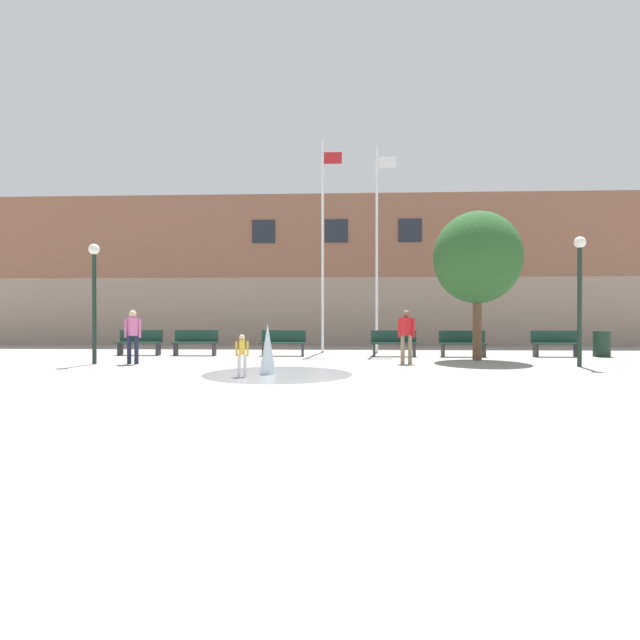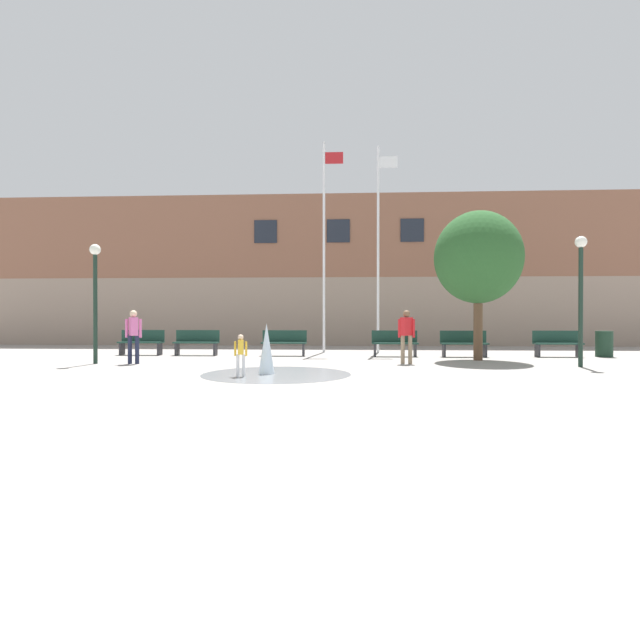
{
  "view_description": "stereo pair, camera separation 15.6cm",
  "coord_description": "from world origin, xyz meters",
  "px_view_note": "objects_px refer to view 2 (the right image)",
  "views": [
    {
      "loc": [
        0.26,
        -8.13,
        1.41
      ],
      "look_at": [
        -0.39,
        6.7,
        1.3
      ],
      "focal_mm": 28.0,
      "sensor_mm": 36.0,
      "label": 1
    },
    {
      "loc": [
        0.41,
        -8.13,
        1.41
      ],
      "look_at": [
        -0.39,
        6.7,
        1.3
      ],
      "focal_mm": 28.0,
      "sensor_mm": 36.0,
      "label": 2
    }
  ],
  "objects_px": {
    "park_bench_under_right_flagpole": "(395,343)",
    "adult_watching": "(406,332)",
    "park_bench_center": "(284,342)",
    "street_tree_near_building": "(478,258)",
    "park_bench_left_of_flagpoles": "(197,342)",
    "adult_near_bench": "(133,332)",
    "park_bench_near_trashcan": "(464,343)",
    "park_bench_far_right": "(557,343)",
    "flagpole_left": "(325,241)",
    "lamp_post_right_lane": "(581,281)",
    "flagpole_right": "(379,243)",
    "park_bench_far_left": "(142,342)",
    "child_running": "(241,352)",
    "lamp_post_left_lane": "(95,285)",
    "trash_can": "(604,344)"
  },
  "relations": [
    {
      "from": "park_bench_center",
      "to": "park_bench_near_trashcan",
      "type": "bearing_deg",
      "value": -1.49
    },
    {
      "from": "street_tree_near_building",
      "to": "park_bench_far_right",
      "type": "bearing_deg",
      "value": 26.0
    },
    {
      "from": "park_bench_near_trashcan",
      "to": "adult_near_bench",
      "type": "height_order",
      "value": "adult_near_bench"
    },
    {
      "from": "park_bench_far_right",
      "to": "trash_can",
      "type": "height_order",
      "value": "park_bench_far_right"
    },
    {
      "from": "child_running",
      "to": "lamp_post_right_lane",
      "type": "relative_size",
      "value": 0.27
    },
    {
      "from": "park_bench_near_trashcan",
      "to": "lamp_post_right_lane",
      "type": "height_order",
      "value": "lamp_post_right_lane"
    },
    {
      "from": "park_bench_under_right_flagpole",
      "to": "lamp_post_right_lane",
      "type": "relative_size",
      "value": 0.44
    },
    {
      "from": "park_bench_under_right_flagpole",
      "to": "child_running",
      "type": "relative_size",
      "value": 1.62
    },
    {
      "from": "park_bench_far_left",
      "to": "child_running",
      "type": "bearing_deg",
      "value": -51.4
    },
    {
      "from": "adult_near_bench",
      "to": "lamp_post_right_lane",
      "type": "distance_m",
      "value": 12.9
    },
    {
      "from": "park_bench_far_right",
      "to": "lamp_post_left_lane",
      "type": "xyz_separation_m",
      "value": [
        -14.76,
        -3.33,
        1.87
      ]
    },
    {
      "from": "flagpole_right",
      "to": "street_tree_near_building",
      "type": "height_order",
      "value": "flagpole_right"
    },
    {
      "from": "park_bench_center",
      "to": "lamp_post_left_lane",
      "type": "xyz_separation_m",
      "value": [
        -5.21,
        -3.32,
        1.87
      ]
    },
    {
      "from": "park_bench_near_trashcan",
      "to": "park_bench_far_right",
      "type": "xyz_separation_m",
      "value": [
        3.24,
        0.17,
        0.0
      ]
    },
    {
      "from": "park_bench_far_left",
      "to": "flagpole_left",
      "type": "height_order",
      "value": "flagpole_left"
    },
    {
      "from": "park_bench_near_trashcan",
      "to": "flagpole_left",
      "type": "distance_m",
      "value": 6.56
    },
    {
      "from": "adult_near_bench",
      "to": "flagpole_left",
      "type": "distance_m",
      "value": 8.17
    },
    {
      "from": "park_bench_left_of_flagpoles",
      "to": "park_bench_far_right",
      "type": "xyz_separation_m",
      "value": [
        12.74,
        -0.03,
        0.0
      ]
    },
    {
      "from": "park_bench_left_of_flagpoles",
      "to": "adult_near_bench",
      "type": "height_order",
      "value": "adult_near_bench"
    },
    {
      "from": "park_bench_under_right_flagpole",
      "to": "street_tree_near_building",
      "type": "relative_size",
      "value": 0.33
    },
    {
      "from": "park_bench_near_trashcan",
      "to": "lamp_post_right_lane",
      "type": "bearing_deg",
      "value": -53.85
    },
    {
      "from": "park_bench_under_right_flagpole",
      "to": "park_bench_near_trashcan",
      "type": "bearing_deg",
      "value": -1.55
    },
    {
      "from": "lamp_post_left_lane",
      "to": "child_running",
      "type": "bearing_deg",
      "value": -30.07
    },
    {
      "from": "park_bench_left_of_flagpoles",
      "to": "park_bench_far_right",
      "type": "bearing_deg",
      "value": -0.15
    },
    {
      "from": "park_bench_center",
      "to": "flagpole_right",
      "type": "bearing_deg",
      "value": 26.8
    },
    {
      "from": "adult_near_bench",
      "to": "lamp_post_left_lane",
      "type": "distance_m",
      "value": 1.82
    },
    {
      "from": "park_bench_under_right_flagpole",
      "to": "adult_watching",
      "type": "distance_m",
      "value": 2.77
    },
    {
      "from": "park_bench_center",
      "to": "flagpole_left",
      "type": "height_order",
      "value": "flagpole_left"
    },
    {
      "from": "park_bench_under_right_flagpole",
      "to": "adult_watching",
      "type": "xyz_separation_m",
      "value": [
        0.09,
        -2.73,
        0.45
      ]
    },
    {
      "from": "park_bench_under_right_flagpole",
      "to": "street_tree_near_building",
      "type": "bearing_deg",
      "value": -29.16
    },
    {
      "from": "park_bench_under_right_flagpole",
      "to": "trash_can",
      "type": "bearing_deg",
      "value": 1.62
    },
    {
      "from": "child_running",
      "to": "park_bench_near_trashcan",
      "type": "bearing_deg",
      "value": 117.43
    },
    {
      "from": "park_bench_center",
      "to": "adult_watching",
      "type": "relative_size",
      "value": 1.01
    },
    {
      "from": "park_bench_far_right",
      "to": "child_running",
      "type": "xyz_separation_m",
      "value": [
        -9.78,
        -6.21,
        0.1
      ]
    },
    {
      "from": "park_bench_under_right_flagpole",
      "to": "adult_near_bench",
      "type": "relative_size",
      "value": 1.01
    },
    {
      "from": "child_running",
      "to": "lamp_post_left_lane",
      "type": "distance_m",
      "value": 6.02
    },
    {
      "from": "adult_watching",
      "to": "child_running",
      "type": "distance_m",
      "value": 5.44
    },
    {
      "from": "park_bench_far_right",
      "to": "trash_can",
      "type": "bearing_deg",
      "value": 3.36
    },
    {
      "from": "park_bench_under_right_flagpole",
      "to": "lamp_post_left_lane",
      "type": "height_order",
      "value": "lamp_post_left_lane"
    },
    {
      "from": "flagpole_left",
      "to": "street_tree_near_building",
      "type": "xyz_separation_m",
      "value": [
        5.07,
        -3.26,
        -1.07
      ]
    },
    {
      "from": "park_bench_near_trashcan",
      "to": "lamp_post_left_lane",
      "type": "bearing_deg",
      "value": -164.67
    },
    {
      "from": "park_bench_center",
      "to": "park_bench_far_right",
      "type": "distance_m",
      "value": 9.55
    },
    {
      "from": "park_bench_center",
      "to": "park_bench_left_of_flagpoles",
      "type": "bearing_deg",
      "value": 179.21
    },
    {
      "from": "flagpole_left",
      "to": "lamp_post_left_lane",
      "type": "distance_m",
      "value": 8.56
    },
    {
      "from": "park_bench_far_right",
      "to": "adult_watching",
      "type": "bearing_deg",
      "value": -152.88
    },
    {
      "from": "park_bench_center",
      "to": "child_running",
      "type": "height_order",
      "value": "child_running"
    },
    {
      "from": "park_bench_under_right_flagpole",
      "to": "trash_can",
      "type": "height_order",
      "value": "park_bench_under_right_flagpole"
    },
    {
      "from": "flagpole_left",
      "to": "flagpole_right",
      "type": "distance_m",
      "value": 2.11
    },
    {
      "from": "park_bench_near_trashcan",
      "to": "trash_can",
      "type": "bearing_deg",
      "value": 3.17
    },
    {
      "from": "park_bench_center",
      "to": "street_tree_near_building",
      "type": "xyz_separation_m",
      "value": [
        6.44,
        -1.51,
        2.81
      ]
    }
  ]
}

